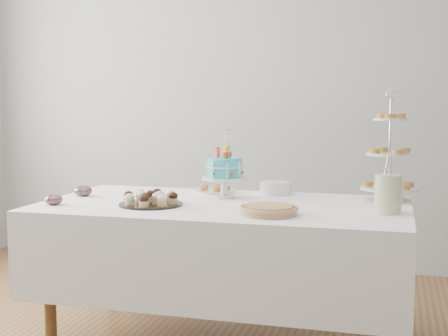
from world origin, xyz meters
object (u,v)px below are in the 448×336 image
(table, at_px, (223,246))
(birthday_cake, at_px, (224,179))
(plate_stack, at_px, (276,188))
(pastry_plate, at_px, (214,189))
(cupcake_tray, at_px, (151,198))
(utensil_pitcher, at_px, (388,193))
(jam_bowl_a, at_px, (54,200))
(tiered_stand, at_px, (390,155))
(jam_bowl_b, at_px, (83,191))
(pie, at_px, (269,209))

(table, bearing_deg, birthday_cake, 103.84)
(plate_stack, bearing_deg, pastry_plate, 179.87)
(cupcake_tray, bearing_deg, utensil_pitcher, 3.79)
(cupcake_tray, bearing_deg, plate_stack, 45.12)
(pastry_plate, distance_m, jam_bowl_a, 0.95)
(tiered_stand, bearing_deg, table, -157.90)
(cupcake_tray, relative_size, tiered_stand, 0.55)
(cupcake_tray, distance_m, plate_stack, 0.78)
(pastry_plate, xyz_separation_m, utensil_pitcher, (1.01, -0.48, 0.08))
(cupcake_tray, height_order, utensil_pitcher, utensil_pitcher)
(plate_stack, bearing_deg, utensil_pitcher, -36.84)
(birthday_cake, relative_size, plate_stack, 2.08)
(plate_stack, relative_size, pastry_plate, 0.72)
(tiered_stand, height_order, utensil_pitcher, tiered_stand)
(jam_bowl_b, height_order, utensil_pitcher, utensil_pitcher)
(pastry_plate, distance_m, jam_bowl_b, 0.76)
(plate_stack, distance_m, jam_bowl_a, 1.24)
(cupcake_tray, bearing_deg, pie, -9.41)
(birthday_cake, xyz_separation_m, pastry_plate, (-0.12, 0.21, -0.09))
(cupcake_tray, height_order, plate_stack, cupcake_tray)
(utensil_pitcher, bearing_deg, table, -167.12)
(table, xyz_separation_m, cupcake_tray, (-0.35, -0.16, 0.26))
(tiered_stand, xyz_separation_m, pastry_plate, (-1.01, 0.06, -0.23))
(plate_stack, height_order, jam_bowl_b, plate_stack)
(pie, xyz_separation_m, utensil_pitcher, (0.54, 0.19, 0.08))
(plate_stack, xyz_separation_m, jam_bowl_b, (-1.05, -0.36, -0.01))
(birthday_cake, bearing_deg, plate_stack, 59.18)
(birthday_cake, xyz_separation_m, jam_bowl_a, (-0.79, -0.47, -0.08))
(table, distance_m, utensil_pitcher, 0.91)
(cupcake_tray, xyz_separation_m, plate_stack, (0.55, 0.55, -0.00))
(table, height_order, cupcake_tray, cupcake_tray)
(pie, bearing_deg, jam_bowl_a, -179.39)
(birthday_cake, bearing_deg, table, -56.04)
(table, xyz_separation_m, utensil_pitcher, (0.84, -0.08, 0.33))
(table, distance_m, birthday_cake, 0.39)
(jam_bowl_b, bearing_deg, jam_bowl_a, -90.00)
(cupcake_tray, relative_size, pastry_plate, 1.30)
(plate_stack, xyz_separation_m, pastry_plate, (-0.37, 0.00, -0.02))
(plate_stack, height_order, utensil_pitcher, utensil_pitcher)
(tiered_stand, bearing_deg, cupcake_tray, -157.31)
(birthday_cake, bearing_deg, pastry_plate, 140.54)
(table, bearing_deg, pastry_plate, 112.89)
(tiered_stand, distance_m, utensil_pitcher, 0.44)
(jam_bowl_a, xyz_separation_m, utensil_pitcher, (1.68, 0.20, 0.07))
(tiered_stand, bearing_deg, jam_bowl_b, -169.95)
(jam_bowl_a, bearing_deg, plate_stack, 32.78)
(pie, distance_m, pastry_plate, 0.81)
(cupcake_tray, height_order, jam_bowl_a, cupcake_tray)
(jam_bowl_b, distance_m, utensil_pitcher, 1.69)
(birthday_cake, height_order, jam_bowl_b, birthday_cake)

